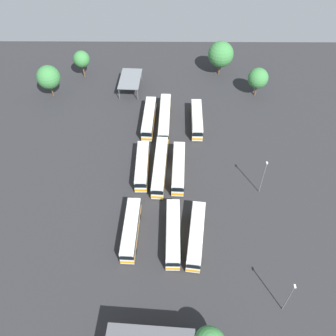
% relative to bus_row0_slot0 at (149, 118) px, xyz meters
% --- Properties ---
extents(ground_plane, '(112.73, 112.73, 0.00)m').
position_rel_bus_row0_slot0_xyz_m(ground_plane, '(16.19, 4.83, -1.84)').
color(ground_plane, '#28282B').
extents(bus_row0_slot0, '(13.20, 3.12, 3.47)m').
position_rel_bus_row0_slot0_xyz_m(bus_row0_slot0, '(0.00, 0.00, 0.00)').
color(bus_row0_slot0, silver).
rests_on(bus_row0_slot0, ground_plane).
extents(bus_row0_slot1, '(15.27, 2.92, 3.47)m').
position_rel_bus_row0_slot0_xyz_m(bus_row0_slot1, '(-0.20, 3.75, 0.00)').
color(bus_row0_slot1, silver).
rests_on(bus_row0_slot1, ground_plane).
extents(bus_row0_slot3, '(12.06, 2.67, 3.47)m').
position_rel_bus_row0_slot0_xyz_m(bus_row0_slot3, '(0.41, 11.41, -0.00)').
color(bus_row0_slot3, silver).
rests_on(bus_row0_slot3, ground_plane).
extents(bus_row1_slot0, '(12.05, 2.58, 3.47)m').
position_rel_bus_row0_slot0_xyz_m(bus_row1_slot0, '(15.67, -0.78, -0.00)').
color(bus_row1_slot0, silver).
rests_on(bus_row1_slot0, ground_plane).
extents(bus_row1_slot1, '(15.32, 3.30, 3.47)m').
position_rel_bus_row0_slot0_xyz_m(bus_row1_slot1, '(15.78, 2.98, 0.00)').
color(bus_row1_slot1, silver).
rests_on(bus_row1_slot1, ground_plane).
extents(bus_row1_slot2, '(12.92, 3.00, 3.47)m').
position_rel_bus_row0_slot0_xyz_m(bus_row1_slot2, '(16.24, 6.85, -0.00)').
color(bus_row1_slot2, silver).
rests_on(bus_row1_slot2, ground_plane).
extents(bus_row2_slot0, '(12.32, 2.99, 3.47)m').
position_rel_bus_row0_slot0_xyz_m(bus_row2_slot0, '(31.53, -1.94, -0.00)').
color(bus_row2_slot0, silver).
rests_on(bus_row2_slot0, ground_plane).
extents(bus_row2_slot2, '(13.12, 2.60, 3.47)m').
position_rel_bus_row0_slot0_xyz_m(bus_row2_slot2, '(32.26, 5.67, 0.00)').
color(bus_row2_slot2, silver).
rests_on(bus_row2_slot2, ground_plane).
extents(bus_row2_slot3, '(13.20, 4.08, 3.47)m').
position_rel_bus_row0_slot0_xyz_m(bus_row2_slot3, '(32.69, 9.80, -0.00)').
color(bus_row2_slot3, silver).
rests_on(bus_row2_slot3, ground_plane).
extents(maintenance_shelter, '(9.94, 5.91, 3.46)m').
position_rel_bus_row0_slot0_xyz_m(maintenance_shelter, '(-14.30, -5.49, 1.44)').
color(maintenance_shelter, slate).
rests_on(maintenance_shelter, ground_plane).
extents(lamp_post_near_entrance, '(0.56, 0.28, 8.60)m').
position_rel_bus_row0_slot0_xyz_m(lamp_post_near_entrance, '(21.04, 23.21, 2.88)').
color(lamp_post_near_entrance, slate).
rests_on(lamp_post_near_entrance, ground_plane).
extents(lamp_post_by_building, '(0.56, 0.28, 8.22)m').
position_rel_bus_row0_slot0_xyz_m(lamp_post_by_building, '(45.11, 23.02, 2.69)').
color(lamp_post_by_building, slate).
rests_on(lamp_post_by_building, ground_plane).
extents(tree_northeast, '(5.20, 5.20, 7.81)m').
position_rel_bus_row0_slot0_xyz_m(tree_northeast, '(-11.98, 27.41, 3.36)').
color(tree_northeast, brown).
rests_on(tree_northeast, ground_plane).
extents(tree_east_edge, '(6.93, 6.93, 9.57)m').
position_rel_bus_row0_slot0_xyz_m(tree_east_edge, '(-22.03, 18.75, 4.26)').
color(tree_east_edge, brown).
rests_on(tree_east_edge, ground_plane).
extents(tree_south_edge, '(4.46, 4.46, 7.68)m').
position_rel_bus_row0_slot0_xyz_m(tree_south_edge, '(-20.39, -18.98, 3.58)').
color(tree_south_edge, brown).
rests_on(tree_south_edge, ground_plane).
extents(tree_northwest, '(5.96, 5.96, 8.60)m').
position_rel_bus_row0_slot0_xyz_m(tree_northwest, '(-11.42, -25.83, 3.77)').
color(tree_northwest, brown).
rests_on(tree_northwest, ground_plane).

